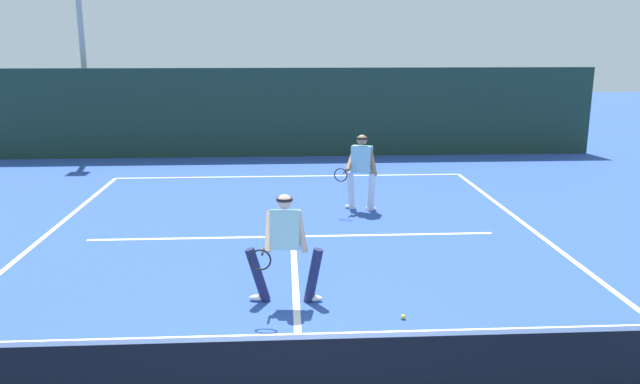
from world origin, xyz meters
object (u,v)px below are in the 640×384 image
player_near (285,244)px  tennis_ball (403,317)px  tennis_ball_extra (196,339)px  light_pole (79,9)px  player_far (361,169)px

player_near → tennis_ball: 1.90m
tennis_ball_extra → light_pole: bearing=110.9°
player_near → light_pole: bearing=-58.2°
player_near → player_far: player_far is taller
player_near → player_far: bearing=-103.8°
player_near → tennis_ball_extra: bearing=51.1°
player_far → light_pole: (-8.04, 7.64, 3.69)m
player_near → light_pole: size_ratio=0.21×
player_far → tennis_ball: player_far is taller
light_pole → tennis_ball_extra: bearing=-69.1°
tennis_ball → tennis_ball_extra: same height
player_far → tennis_ball_extra: player_far is taller
player_near → light_pole: 14.58m
tennis_ball → light_pole: size_ratio=0.01×
tennis_ball → light_pole: (-7.93, 13.25, 4.57)m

